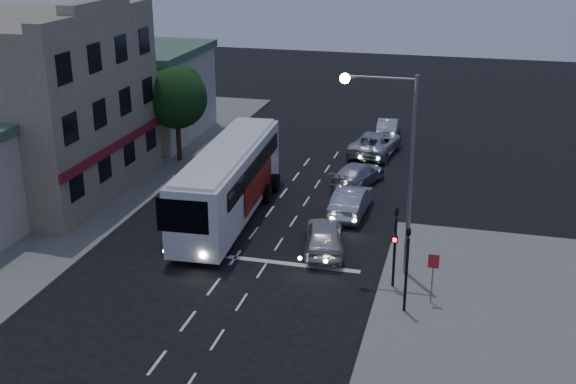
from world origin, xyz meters
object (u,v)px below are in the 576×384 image
(car_sedan_b, at_px, (358,174))
(traffic_signal_side, at_px, (407,260))
(traffic_signal_main, at_px, (395,238))
(regulatory_sign, at_px, (433,270))
(car_sedan_a, at_px, (351,201))
(car_sedan_c, at_px, (375,143))
(streetlight, at_px, (397,153))
(street_tree, at_px, (176,95))
(car_extra, at_px, (388,127))
(car_suv, at_px, (324,236))
(tour_bus, at_px, (229,180))

(car_sedan_b, bearing_deg, traffic_signal_side, 122.25)
(traffic_signal_main, bearing_deg, regulatory_sign, -30.84)
(car_sedan_b, bearing_deg, car_sedan_a, 110.84)
(car_sedan_c, xyz_separation_m, streetlight, (3.20, -17.66, 4.95))
(street_tree, bearing_deg, streetlight, -39.51)
(car_extra, xyz_separation_m, traffic_signal_side, (3.87, -25.74, 1.74))
(car_sedan_c, bearing_deg, car_extra, -85.46)
(car_sedan_b, distance_m, streetlight, 12.81)
(car_sedan_a, bearing_deg, car_suv, 86.85)
(tour_bus, height_order, regulatory_sign, tour_bus)
(car_sedan_c, relative_size, traffic_signal_main, 1.38)
(tour_bus, distance_m, car_extra, 18.99)
(car_suv, relative_size, streetlight, 0.51)
(tour_bus, distance_m, streetlight, 10.87)
(car_suv, xyz_separation_m, regulatory_sign, (5.40, -4.04, 0.81))
(traffic_signal_side, relative_size, street_tree, 0.66)
(car_suv, relative_size, car_extra, 1.11)
(car_sedan_b, bearing_deg, streetlight, 122.46)
(traffic_signal_side, bearing_deg, car_sedan_a, 111.44)
(car_sedan_b, distance_m, car_sedan_c, 6.38)
(car_sedan_a, distance_m, car_sedan_c, 11.10)
(car_sedan_b, height_order, traffic_signal_side, traffic_signal_side)
(car_sedan_b, bearing_deg, car_sedan_c, -75.66)
(car_extra, bearing_deg, regulatory_sign, 98.45)
(car_sedan_a, xyz_separation_m, regulatory_sign, (4.91, -9.00, 0.83))
(car_sedan_a, height_order, streetlight, streetlight)
(car_sedan_c, bearing_deg, car_sedan_a, 99.37)
(car_sedan_b, xyz_separation_m, car_extra, (0.46, 11.06, 0.00))
(car_extra, relative_size, street_tree, 0.67)
(car_suv, distance_m, traffic_signal_main, 5.05)
(car_extra, bearing_deg, traffic_signal_side, 95.88)
(traffic_signal_side, bearing_deg, car_sedan_b, 106.41)
(tour_bus, bearing_deg, traffic_signal_side, -40.76)
(traffic_signal_main, relative_size, regulatory_sign, 1.86)
(car_extra, xyz_separation_m, regulatory_sign, (4.87, -24.78, 0.91))
(car_sedan_c, xyz_separation_m, traffic_signal_side, (4.16, -21.06, 1.63))
(car_sedan_c, height_order, car_extra, car_sedan_c)
(tour_bus, bearing_deg, regulatory_sign, -34.76)
(traffic_signal_main, distance_m, traffic_signal_side, 2.10)
(tour_bus, relative_size, streetlight, 1.43)
(car_sedan_c, height_order, streetlight, streetlight)
(car_sedan_b, bearing_deg, traffic_signal_main, 121.76)
(car_extra, relative_size, traffic_signal_main, 1.01)
(car_suv, distance_m, streetlight, 6.24)
(car_sedan_a, bearing_deg, streetlight, 116.72)
(car_sedan_c, xyz_separation_m, regulatory_sign, (5.16, -20.10, 0.81))
(car_sedan_a, relative_size, traffic_signal_main, 1.13)
(car_sedan_b, distance_m, car_extra, 11.07)
(car_sedan_a, relative_size, car_sedan_c, 0.82)
(car_suv, bearing_deg, car_sedan_c, -103.69)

